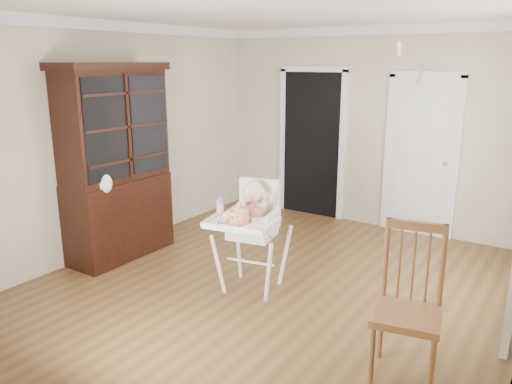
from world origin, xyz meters
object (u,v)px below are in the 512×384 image
Objects in this scene: high_chair at (252,223)px; dining_chair at (408,309)px; sippy_cup at (220,207)px; cake at (238,216)px; china_cabinet at (116,163)px.

dining_chair is (1.74, -0.58, -0.17)m from high_chair.
cake is at bearing -19.18° from sippy_cup.
china_cabinet is at bearing 177.59° from sippy_cup.
cake is 0.12× the size of china_cabinet.
cake is 1.86m from china_cabinet.
high_chair is 5.80× the size of sippy_cup.
sippy_cup is 2.07m from dining_chair.
sippy_cup is 0.17× the size of dining_chair.
china_cabinet is (-1.81, -0.10, 0.42)m from high_chair.
high_chair is 1.00× the size of dining_chair.
high_chair is at bearing 95.07° from cake.
sippy_cup is 0.09× the size of china_cabinet.
china_cabinet is (-1.55, 0.07, 0.25)m from sippy_cup.
high_chair is 4.36× the size of cake.
china_cabinet is 1.96× the size of dining_chair.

